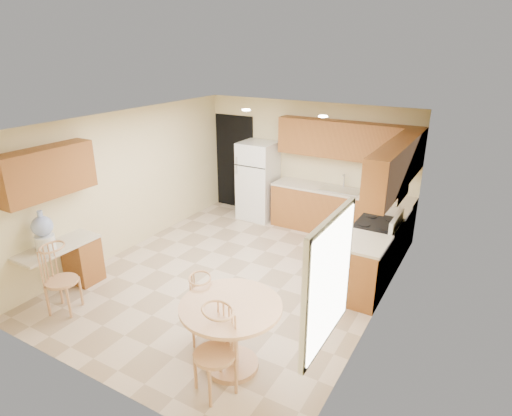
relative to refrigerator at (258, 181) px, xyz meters
The scene contains 30 objects.
floor 2.71m from the refrigerator, 68.40° to the right, with size 5.50×5.50×0.00m, color #C4AA8E.
ceiling 3.08m from the refrigerator, 68.40° to the right, with size 4.50×5.50×0.02m, color white.
wall_back 1.10m from the refrigerator, 20.23° to the left, with size 4.50×0.02×2.50m, color beige.
wall_front 5.25m from the refrigerator, 79.55° to the right, with size 4.50×0.02×2.50m, color beige.
wall_left 2.76m from the refrigerator, 118.44° to the right, with size 0.02×5.50×2.50m, color beige.
wall_right 4.02m from the refrigerator, 36.87° to the right, with size 0.02×5.50×2.50m, color beige.
doorway 0.90m from the refrigerator, 157.27° to the left, with size 0.90×0.02×2.10m, color black.
base_cab_back 1.87m from the refrigerator, ahead, with size 2.75×0.60×0.87m, color #9B5B27.
counter_back 1.83m from the refrigerator, ahead, with size 2.75×0.63×0.04m, color beige.
base_cab_right_a 2.98m from the refrigerator, 10.64° to the right, with size 0.60×0.59×0.87m, color #9B5B27.
counter_right_a 2.95m from the refrigerator, 10.64° to the right, with size 0.63×0.59×0.04m, color beige.
base_cab_right_b 3.54m from the refrigerator, 34.59° to the right, with size 0.60×0.80×0.87m, color #9B5B27.
counter_right_b 3.52m from the refrigerator, 34.59° to the right, with size 0.63×0.80×0.04m, color beige.
upper_cab_back 2.10m from the refrigerator, ahead, with size 2.75×0.33×0.70m, color #9B5B27.
upper_cab_right 3.42m from the refrigerator, 21.41° to the right, with size 0.33×2.42×0.70m, color #9B5B27.
upper_cab_left 4.28m from the refrigerator, 105.84° to the right, with size 0.33×1.40×0.70m, color #9B5B27.
sink 1.80m from the refrigerator, ahead, with size 0.78×0.44×0.01m, color silver.
range_hood 3.25m from the refrigerator, 22.46° to the right, with size 0.50×0.76×0.14m, color silver.
desk_pedestal 3.89m from the refrigerator, 105.76° to the right, with size 0.48×0.42×0.72m, color #9B5B27.
desk_top 4.23m from the refrigerator, 104.36° to the right, with size 0.50×1.20×0.04m, color beige.
window 5.35m from the refrigerator, 53.21° to the right, with size 0.06×1.12×1.30m.
can_light_a 2.10m from the refrigerator, 69.44° to the right, with size 0.14×0.14×0.02m, color white.
can_light_b 2.76m from the refrigerator, 32.96° to the right, with size 0.14×0.14×0.02m, color white.
refrigerator is the anchor object (origin of this frame).
stove 3.14m from the refrigerator, 22.99° to the right, with size 0.65×0.76×1.09m.
dining_table 4.69m from the refrigerator, 63.93° to the right, with size 1.15×1.15×0.85m.
chair_table_a 4.32m from the refrigerator, 69.54° to the right, with size 0.40×0.51×0.90m.
chair_table_b 5.15m from the refrigerator, 65.84° to the right, with size 0.44×0.50×1.01m.
chair_desk 4.56m from the refrigerator, 97.57° to the right, with size 0.44×0.56×0.99m.
water_crock 4.40m from the refrigerator, 103.81° to the right, with size 0.29×0.29×0.61m.
Camera 1 is at (3.35, -5.14, 3.52)m, focal length 30.00 mm.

